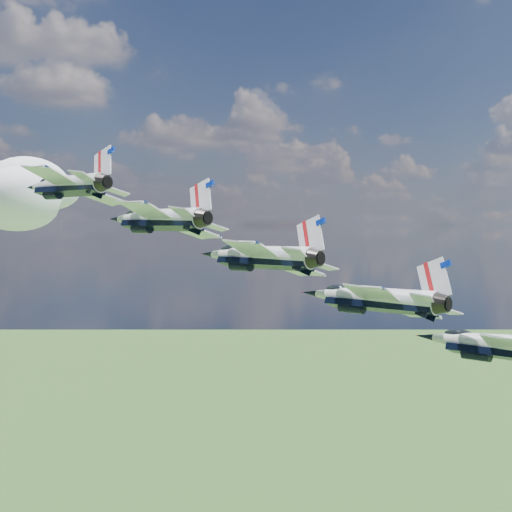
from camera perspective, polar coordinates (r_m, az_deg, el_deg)
name	(u,v)px	position (r m, az deg, el deg)	size (l,w,h in m)	color
cloud_far	(23,195)	(316.42, -18.12, 4.69)	(56.59, 44.46, 22.23)	white
jet_0	(64,185)	(75.38, -15.10, 5.49)	(10.29, 15.24, 4.55)	white
jet_1	(155,219)	(69.54, -8.09, 2.97)	(10.29, 15.24, 4.55)	white
jet_2	(256,256)	(65.06, 0.00, 0.00)	(10.29, 15.24, 4.55)	white
jet_3	(369,298)	(62.25, 9.05, -3.32)	(10.29, 15.24, 4.55)	white
jet_4	(497,345)	(61.33, 18.72, -6.76)	(10.29, 15.24, 4.55)	white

